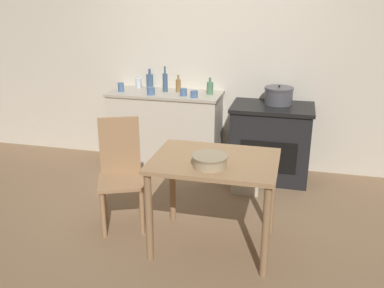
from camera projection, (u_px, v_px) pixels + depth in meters
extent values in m
plane|color=#896B4C|center=(179.00, 223.00, 3.94)|extent=(14.00, 14.00, 0.00)
cube|color=beige|center=(214.00, 59.00, 4.97)|extent=(8.00, 0.07, 2.55)
cube|color=beige|center=(166.00, 131.00, 5.09)|extent=(1.27, 0.53, 0.89)
cube|color=#B6AD9C|center=(165.00, 94.00, 4.93)|extent=(1.30, 0.56, 0.03)
cube|color=black|center=(270.00, 144.00, 4.80)|extent=(0.85, 0.58, 0.81)
cube|color=black|center=(273.00, 107.00, 4.65)|extent=(0.89, 0.62, 0.04)
cube|color=black|center=(268.00, 157.00, 4.54)|extent=(0.59, 0.01, 0.34)
cube|color=#A87F56|center=(215.00, 161.00, 3.36)|extent=(0.99, 0.74, 0.03)
cylinder|color=#97724E|center=(149.00, 218.00, 3.29)|extent=(0.06, 0.06, 0.74)
cylinder|color=#97724E|center=(266.00, 232.00, 3.09)|extent=(0.06, 0.06, 0.74)
cylinder|color=#97724E|center=(173.00, 183.00, 3.88)|extent=(0.06, 0.06, 0.74)
cylinder|color=#97724E|center=(272.00, 194.00, 3.68)|extent=(0.06, 0.06, 0.74)
cube|color=#A87F56|center=(121.00, 181.00, 3.75)|extent=(0.52, 0.52, 0.03)
cube|color=#A87F56|center=(120.00, 145.00, 3.83)|extent=(0.34, 0.17, 0.52)
cylinder|color=#A87F56|center=(103.00, 215.00, 3.65)|extent=(0.04, 0.04, 0.42)
cylinder|color=#A87F56|center=(142.00, 212.00, 3.70)|extent=(0.04, 0.04, 0.42)
cylinder|color=#A87F56|center=(105.00, 198.00, 3.96)|extent=(0.04, 0.04, 0.42)
cylinder|color=#A87F56|center=(140.00, 195.00, 4.01)|extent=(0.04, 0.04, 0.42)
cube|color=beige|center=(246.00, 178.00, 4.51)|extent=(0.29, 0.20, 0.33)
cylinder|color=#4C4C51|center=(279.00, 97.00, 4.68)|extent=(0.30, 0.30, 0.17)
cylinder|color=#4C4C51|center=(279.00, 88.00, 4.65)|extent=(0.32, 0.32, 0.02)
sphere|color=black|center=(279.00, 86.00, 4.64)|extent=(0.02, 0.02, 0.02)
cylinder|color=tan|center=(210.00, 161.00, 3.19)|extent=(0.25, 0.25, 0.09)
cylinder|color=tan|center=(210.00, 156.00, 3.17)|extent=(0.27, 0.27, 0.01)
cylinder|color=silver|center=(138.00, 83.00, 5.14)|extent=(0.07, 0.07, 0.12)
cylinder|color=silver|center=(138.00, 76.00, 5.11)|extent=(0.03, 0.03, 0.05)
cylinder|color=olive|center=(178.00, 86.00, 4.92)|extent=(0.06, 0.06, 0.14)
cylinder|color=olive|center=(178.00, 77.00, 4.89)|extent=(0.02, 0.02, 0.06)
cylinder|color=#517F5B|center=(210.00, 88.00, 4.81)|extent=(0.07, 0.07, 0.14)
cylinder|color=#517F5B|center=(210.00, 80.00, 4.78)|extent=(0.03, 0.03, 0.05)
cylinder|color=#3D5675|center=(150.00, 81.00, 5.13)|extent=(0.08, 0.08, 0.16)
cylinder|color=#3D5675|center=(150.00, 72.00, 5.10)|extent=(0.03, 0.03, 0.06)
cylinder|color=#3D5675|center=(165.00, 83.00, 4.92)|extent=(0.06, 0.06, 0.21)
cylinder|color=#3D5675|center=(165.00, 70.00, 4.87)|extent=(0.02, 0.02, 0.08)
cylinder|color=#4C6B99|center=(194.00, 94.00, 4.67)|extent=(0.08, 0.08, 0.08)
cylinder|color=#4C6B99|center=(121.00, 87.00, 4.94)|extent=(0.07, 0.07, 0.10)
cylinder|color=#4C6B99|center=(151.00, 91.00, 4.80)|extent=(0.09, 0.09, 0.08)
cylinder|color=#4C6B99|center=(183.00, 92.00, 4.75)|extent=(0.08, 0.08, 0.08)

